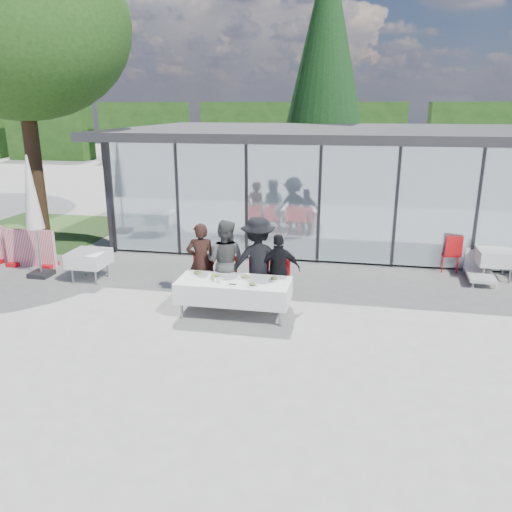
{
  "coord_description": "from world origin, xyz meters",
  "views": [
    {
      "loc": [
        1.86,
        -8.92,
        4.08
      ],
      "look_at": [
        -0.11,
        1.2,
        0.99
      ],
      "focal_mm": 35.0,
      "sensor_mm": 36.0,
      "label": 1
    }
  ],
  "objects": [
    {
      "name": "plate_c",
      "position": [
        -0.19,
        0.38,
        0.77
      ],
      "size": [
        0.28,
        0.28,
        0.07
      ],
      "color": "white",
      "rests_on": "dining_table"
    },
    {
      "name": "spare_table_left",
      "position": [
        -4.31,
        1.63,
        0.55
      ],
      "size": [
        0.86,
        0.86,
        0.74
      ],
      "color": "silver",
      "rests_on": "ground"
    },
    {
      "name": "pavilion",
      "position": [
        2.0,
        8.16,
        2.15
      ],
      "size": [
        14.8,
        8.8,
        3.44
      ],
      "color": "gray",
      "rests_on": "ground"
    },
    {
      "name": "diner_chair_a",
      "position": [
        -1.27,
        0.97,
        0.54
      ],
      "size": [
        0.44,
        0.44,
        0.97
      ],
      "color": "red",
      "rests_on": "ground"
    },
    {
      "name": "diner_chair_c",
      "position": [
        -0.02,
        0.97,
        0.54
      ],
      "size": [
        0.44,
        0.44,
        0.97
      ],
      "color": "red",
      "rests_on": "ground"
    },
    {
      "name": "plate_extra",
      "position": [
        0.07,
        -0.02,
        0.77
      ],
      "size": [
        0.28,
        0.28,
        0.07
      ],
      "color": "white",
      "rests_on": "dining_table"
    },
    {
      "name": "folded_eyeglasses",
      "position": [
        -0.34,
        -0.03,
        0.76
      ],
      "size": [
        0.14,
        0.03,
        0.01
      ],
      "primitive_type": "cube",
      "color": "black",
      "rests_on": "dining_table"
    },
    {
      "name": "treeline",
      "position": [
        -2.0,
        28.0,
        2.2
      ],
      "size": [
        62.5,
        2.0,
        4.4
      ],
      "color": "#1B3C13",
      "rests_on": "ground"
    },
    {
      "name": "drinking_glasses",
      "position": [
        -0.64,
        0.03,
        0.8
      ],
      "size": [
        0.07,
        0.07,
        0.1
      ],
      "color": "silver",
      "rests_on": "dining_table"
    },
    {
      "name": "plate_d",
      "position": [
        0.43,
        0.4,
        0.77
      ],
      "size": [
        0.28,
        0.28,
        0.07
      ],
      "color": "white",
      "rests_on": "dining_table"
    },
    {
      "name": "diner_chair_b",
      "position": [
        -0.73,
        0.97,
        0.54
      ],
      "size": [
        0.44,
        0.44,
        0.97
      ],
      "color": "red",
      "rests_on": "ground"
    },
    {
      "name": "ground",
      "position": [
        0.0,
        0.0,
        0.0
      ],
      "size": [
        90.0,
        90.0,
        0.0
      ],
      "primitive_type": "plane",
      "color": "gray",
      "rests_on": "ground"
    },
    {
      "name": "diner_chair_d",
      "position": [
        0.43,
        0.97,
        0.54
      ],
      "size": [
        0.44,
        0.44,
        0.97
      ],
      "color": "red",
      "rests_on": "ground"
    },
    {
      "name": "plate_b",
      "position": [
        -0.76,
        0.35,
        0.77
      ],
      "size": [
        0.28,
        0.28,
        0.07
      ],
      "color": "white",
      "rests_on": "dining_table"
    },
    {
      "name": "diner_a",
      "position": [
        -1.27,
        0.94,
        0.86
      ],
      "size": [
        0.75,
        0.75,
        1.72
      ],
      "primitive_type": "imported",
      "rotation": [
        0.0,
        0.0,
        3.37
      ],
      "color": "black",
      "rests_on": "ground"
    },
    {
      "name": "conifer_tree",
      "position": [
        0.5,
        13.0,
        5.99
      ],
      "size": [
        4.0,
        4.0,
        10.5
      ],
      "color": "#382316",
      "rests_on": "ground"
    },
    {
      "name": "market_umbrella",
      "position": [
        -5.68,
        1.66,
        1.93
      ],
      "size": [
        0.5,
        0.5,
        3.0
      ],
      "color": "black",
      "rests_on": "ground"
    },
    {
      "name": "spare_table_right",
      "position": [
        5.39,
        3.66,
        0.55
      ],
      "size": [
        0.86,
        0.86,
        0.74
      ],
      "color": "silver",
      "rests_on": "ground"
    },
    {
      "name": "grass_patch",
      "position": [
        -8.5,
        6.0,
        0.01
      ],
      "size": [
        5.0,
        5.0,
        0.02
      ],
      "primitive_type": "cube",
      "color": "#385926",
      "rests_on": "ground"
    },
    {
      "name": "diner_d",
      "position": [
        0.43,
        0.94,
        0.78
      ],
      "size": [
        1.14,
        1.14,
        1.56
      ],
      "primitive_type": "imported",
      "rotation": [
        0.0,
        0.0,
        3.44
      ],
      "color": "black",
      "rests_on": "ground"
    },
    {
      "name": "dining_table",
      "position": [
        -0.37,
        0.22,
        0.54
      ],
      "size": [
        2.26,
        0.96,
        0.75
      ],
      "color": "silver",
      "rests_on": "ground"
    },
    {
      "name": "plate_a",
      "position": [
        -1.2,
        0.44,
        0.77
      ],
      "size": [
        0.28,
        0.28,
        0.07
      ],
      "color": "white",
      "rests_on": "dining_table"
    },
    {
      "name": "spare_chair_b",
      "position": [
        4.42,
        3.98,
        0.54
      ],
      "size": [
        0.53,
        0.53,
        0.97
      ],
      "color": "red",
      "rests_on": "ground"
    },
    {
      "name": "lounger",
      "position": [
        5.03,
        3.56,
        0.26
      ],
      "size": [
        0.69,
        1.37,
        0.72
      ],
      "color": "silver",
      "rests_on": "ground"
    },
    {
      "name": "diner_b",
      "position": [
        -0.73,
        0.94,
        0.91
      ],
      "size": [
        1.01,
        1.01,
        1.81
      ],
      "primitive_type": "imported",
      "rotation": [
        0.0,
        0.0,
        2.99
      ],
      "color": "#515151",
      "rests_on": "ground"
    },
    {
      "name": "diner_c",
      "position": [
        -0.02,
        0.94,
        0.95
      ],
      "size": [
        1.54,
        1.54,
        1.9
      ],
      "primitive_type": "imported",
      "rotation": [
        0.0,
        0.0,
        3.44
      ],
      "color": "black",
      "rests_on": "ground"
    },
    {
      "name": "juice_bottle",
      "position": [
        -0.78,
        0.14,
        0.83
      ],
      "size": [
        0.06,
        0.06,
        0.15
      ],
      "primitive_type": "cylinder",
      "color": "#7CB149",
      "rests_on": "dining_table"
    },
    {
      "name": "deciduous_tree",
      "position": [
        -8.5,
        6.0,
        6.48
      ],
      "size": [
        7.04,
        6.4,
        9.38
      ],
      "color": "#382316",
      "rests_on": "ground"
    }
  ]
}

